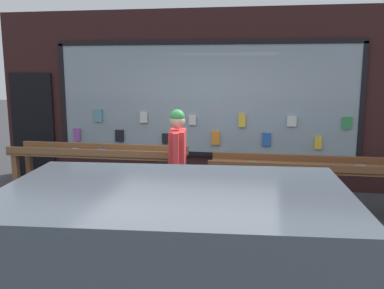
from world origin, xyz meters
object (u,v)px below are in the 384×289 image
object	(u,v)px
display_table_left	(98,157)
parked_car	(174,280)
small_dog	(212,212)
display_table_right	(307,170)
person_browsing	(178,158)

from	to	relation	value
display_table_left	parked_car	xyz separation A→B (m)	(2.10, -3.66, -0.03)
display_table_left	small_dog	distance (m)	2.25
small_dog	parked_car	distance (m)	2.78
parked_car	small_dog	bearing A→B (deg)	87.13
display_table_left	parked_car	bearing A→B (deg)	-60.15
display_table_right	person_browsing	bearing A→B (deg)	-161.24
display_table_left	parked_car	size ratio (longest dim) A/B	0.66
display_table_left	person_browsing	bearing A→B (deg)	-23.17
display_table_left	person_browsing	xyz separation A→B (m)	(1.46, -0.63, 0.19)
person_browsing	small_dog	distance (m)	0.91
display_table_right	person_browsing	world-z (taller)	person_browsing
small_dog	display_table_left	bearing A→B (deg)	90.86
person_browsing	parked_car	bearing A→B (deg)	-175.53
person_browsing	parked_car	distance (m)	3.11
person_browsing	parked_car	xyz separation A→B (m)	(0.64, -3.04, -0.22)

